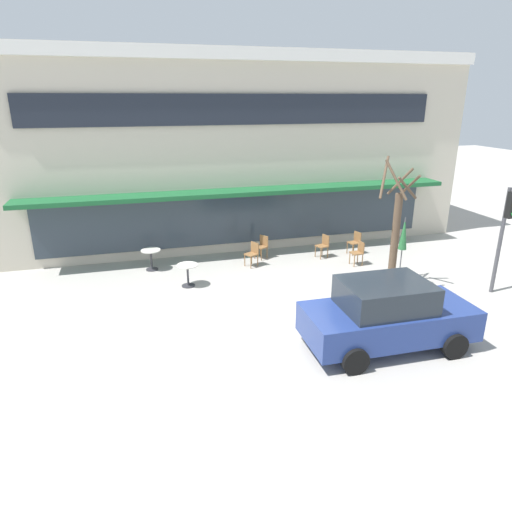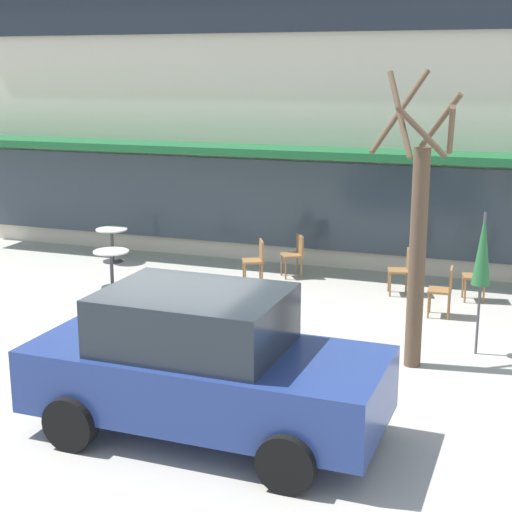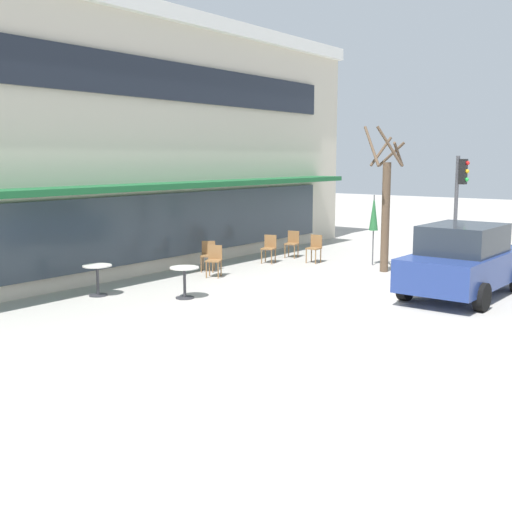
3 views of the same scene
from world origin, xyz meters
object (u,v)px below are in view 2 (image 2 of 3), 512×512
cafe_table_streetside (112,240)px  patio_umbrella_green_folded (483,250)px  cafe_chair_4 (478,274)px  cafe_chair_2 (403,268)px  parked_sedan (203,364)px  cafe_chair_3 (444,288)px  cafe_chair_1 (256,258)px  cafe_table_near_wall (111,263)px  street_tree (417,237)px  cafe_chair_0 (295,252)px

cafe_table_streetside → patio_umbrella_green_folded: bearing=-21.6°
cafe_table_streetside → cafe_chair_4: cafe_chair_4 is taller
cafe_chair_2 → parked_sedan: 6.84m
cafe_chair_3 → cafe_chair_4: size_ratio=1.00×
cafe_chair_1 → cafe_chair_3: size_ratio=1.00×
cafe_chair_2 → parked_sedan: (-1.25, -6.71, 0.35)m
cafe_table_streetside → patio_umbrella_green_folded: 8.85m
cafe_chair_2 → cafe_chair_1: bearing=-176.1°
cafe_table_streetside → cafe_chair_3: size_ratio=0.85×
cafe_table_near_wall → street_tree: street_tree is taller
cafe_chair_3 → cafe_chair_4: same height
parked_sedan → street_tree: 3.80m
cafe_table_streetside → cafe_chair_1: cafe_chair_1 is taller
cafe_table_near_wall → cafe_chair_1: size_ratio=0.85×
cafe_chair_1 → parked_sedan: size_ratio=0.21×
cafe_chair_1 → cafe_chair_4: size_ratio=1.00×
cafe_chair_1 → street_tree: bearing=-43.3°
cafe_table_near_wall → cafe_chair_1: (2.58, 1.29, 0.01)m
cafe_table_near_wall → cafe_table_streetside: size_ratio=1.00×
cafe_chair_0 → parked_sedan: (1.08, -7.26, 0.35)m
cafe_table_streetside → street_tree: street_tree is taller
cafe_table_near_wall → cafe_chair_2: (5.49, 1.49, 0.01)m
cafe_table_near_wall → cafe_chair_3: cafe_chair_3 is taller
cafe_table_streetside → cafe_chair_1: 3.69m
cafe_table_near_wall → patio_umbrella_green_folded: (7.09, -1.35, 1.11)m
patio_umbrella_green_folded → cafe_chair_2: (-1.60, 2.85, -1.10)m
cafe_table_near_wall → patio_umbrella_green_folded: size_ratio=0.35×
cafe_chair_1 → cafe_chair_3: 3.94m
cafe_table_near_wall → parked_sedan: size_ratio=0.18×
cafe_chair_1 → cafe_chair_3: same height
cafe_table_streetside → street_tree: (7.30, -4.04, 1.41)m
cafe_chair_1 → street_tree: (3.66, -3.45, 1.40)m
cafe_table_near_wall → cafe_chair_2: size_ratio=0.85×
cafe_chair_2 → cafe_chair_3: 1.46m
cafe_chair_2 → cafe_chair_3: bearing=-51.4°
cafe_table_near_wall → cafe_table_streetside: same height
cafe_chair_0 → street_tree: street_tree is taller
patio_umbrella_green_folded → parked_sedan: bearing=-126.4°
patio_umbrella_green_folded → cafe_chair_2: bearing=119.4°
patio_umbrella_green_folded → street_tree: 1.21m
cafe_table_streetside → cafe_chair_0: (4.23, 0.16, 0.01)m
cafe_chair_0 → parked_sedan: size_ratio=0.21×
parked_sedan → cafe_chair_3: bearing=68.8°
cafe_chair_2 → cafe_chair_4: size_ratio=1.00×
cafe_chair_2 → cafe_chair_4: 1.40m
patio_umbrella_green_folded → cafe_chair_2: 3.45m
cafe_chair_2 → cafe_table_streetside: bearing=176.6°
cafe_chair_0 → cafe_chair_1: size_ratio=1.00×
cafe_chair_0 → cafe_chair_4: (3.72, -0.50, 0.00)m
patio_umbrella_green_folded → cafe_chair_3: 2.15m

